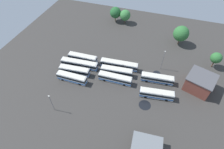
% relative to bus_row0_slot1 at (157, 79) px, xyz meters
% --- Properties ---
extents(ground_plane, '(112.93, 112.93, 0.00)m').
position_rel_bus_row0_slot1_xyz_m(ground_plane, '(15.93, 2.94, -1.78)').
color(ground_plane, '#383533').
extents(bus_row0_slot1, '(12.45, 3.69, 3.36)m').
position_rel_bus_row0_slot1_xyz_m(bus_row0_slot1, '(0.00, 0.00, 0.00)').
color(bus_row0_slot1, silver).
rests_on(bus_row0_slot1, ground_plane).
extents(bus_row0_slot3, '(12.23, 4.08, 3.36)m').
position_rel_bus_row0_slot1_xyz_m(bus_row0_slot3, '(-0.92, 7.44, -0.00)').
color(bus_row0_slot3, silver).
rests_on(bus_row0_slot3, ground_plane).
extents(bus_row1_slot0, '(15.58, 3.65, 3.36)m').
position_rel_bus_row0_slot1_xyz_m(bus_row1_slot0, '(16.11, -2.73, 0.00)').
color(bus_row1_slot0, silver).
rests_on(bus_row1_slot0, ground_plane).
extents(bus_row1_slot1, '(12.77, 3.68, 3.36)m').
position_rel_bus_row0_slot1_xyz_m(bus_row1_slot1, '(16.02, 1.18, 0.00)').
color(bus_row1_slot1, silver).
rests_on(bus_row1_slot1, ground_plane).
extents(bus_row1_slot2, '(13.00, 2.85, 3.36)m').
position_rel_bus_row0_slot1_xyz_m(bus_row1_slot2, '(15.47, 4.96, 0.00)').
color(bus_row1_slot2, silver).
rests_on(bus_row1_slot2, ground_plane).
extents(bus_row2_slot0, '(12.57, 2.90, 3.36)m').
position_rel_bus_row0_slot1_xyz_m(bus_row2_slot0, '(32.25, -1.81, 0.00)').
color(bus_row2_slot0, silver).
rests_on(bus_row2_slot0, ground_plane).
extents(bus_row2_slot1, '(15.58, 3.60, 3.36)m').
position_rel_bus_row0_slot1_xyz_m(bus_row2_slot1, '(31.96, 1.99, 0.00)').
color(bus_row2_slot1, silver).
rests_on(bus_row2_slot1, ground_plane).
extents(bus_row2_slot2, '(12.42, 3.58, 3.36)m').
position_rel_bus_row0_slot1_xyz_m(bus_row2_slot2, '(32.21, 6.09, -0.00)').
color(bus_row2_slot2, silver).
rests_on(bus_row2_slot2, ground_plane).
extents(bus_row2_slot3, '(11.90, 2.61, 3.36)m').
position_rel_bus_row0_slot1_xyz_m(bus_row2_slot3, '(31.46, 9.92, -0.00)').
color(bus_row2_slot3, silver).
rests_on(bus_row2_slot3, ground_plane).
extents(depot_building, '(11.78, 11.59, 6.31)m').
position_rel_bus_row0_slot1_xyz_m(depot_building, '(-15.11, -1.61, 1.39)').
color(depot_building, brown).
rests_on(depot_building, ground_plane).
extents(maintenance_shelter, '(9.00, 7.59, 4.05)m').
position_rel_bus_row0_slot1_xyz_m(maintenance_shelter, '(-0.99, 27.77, 2.07)').
color(maintenance_shelter, slate).
rests_on(maintenance_shelter, ground_plane).
extents(lamp_post_mid_lot, '(0.56, 0.28, 8.05)m').
position_rel_bus_row0_slot1_xyz_m(lamp_post_mid_lot, '(31.38, 23.75, 2.65)').
color(lamp_post_mid_lot, slate).
rests_on(lamp_post_mid_lot, ground_plane).
extents(lamp_post_near_entrance, '(0.56, 0.28, 9.44)m').
position_rel_bus_row0_slot1_xyz_m(lamp_post_near_entrance, '(-0.50, -7.72, 3.36)').
color(lamp_post_near_entrance, slate).
rests_on(lamp_post_near_entrance, ground_plane).
extents(tree_east_edge, '(4.50, 4.50, 7.23)m').
position_rel_bus_row0_slot1_xyz_m(tree_east_edge, '(-20.88, -15.67, 3.18)').
color(tree_east_edge, brown).
rests_on(tree_east_edge, ground_plane).
extents(tree_south_edge, '(7.09, 7.09, 9.39)m').
position_rel_bus_row0_slot1_xyz_m(tree_south_edge, '(-6.11, -27.31, 4.06)').
color(tree_south_edge, brown).
rests_on(tree_south_edge, ground_plane).
extents(tree_northeast, '(5.99, 5.99, 8.16)m').
position_rel_bus_row0_slot1_xyz_m(tree_northeast, '(28.77, -37.51, 3.37)').
color(tree_northeast, brown).
rests_on(tree_northeast, ground_plane).
extents(tree_northwest, '(5.71, 5.71, 7.49)m').
position_rel_bus_row0_slot1_xyz_m(tree_northwest, '(23.26, -37.35, 2.85)').
color(tree_northwest, brown).
rests_on(tree_northwest, ground_plane).
extents(puddle_between_rows, '(4.29, 4.29, 0.01)m').
position_rel_bus_row0_slot1_xyz_m(puddle_between_rows, '(2.20, 12.17, -1.78)').
color(puddle_between_rows, black).
rests_on(puddle_between_rows, ground_plane).
extents(puddle_near_shelter, '(1.73, 1.73, 0.01)m').
position_rel_bus_row0_slot1_xyz_m(puddle_near_shelter, '(32.04, 4.17, -1.78)').
color(puddle_near_shelter, black).
rests_on(puddle_near_shelter, ground_plane).
extents(puddle_front_lane, '(3.01, 3.01, 0.01)m').
position_rel_bus_row0_slot1_xyz_m(puddle_front_lane, '(0.54, -4.56, -1.78)').
color(puddle_front_lane, black).
rests_on(puddle_front_lane, ground_plane).
extents(puddle_centre_drain, '(3.49, 3.49, 0.01)m').
position_rel_bus_row0_slot1_xyz_m(puddle_centre_drain, '(12.93, -5.04, -1.78)').
color(puddle_centre_drain, black).
rests_on(puddle_centre_drain, ground_plane).
extents(puddle_back_corner, '(3.96, 3.96, 0.01)m').
position_rel_bus_row0_slot1_xyz_m(puddle_back_corner, '(1.07, -2.35, -1.78)').
color(puddle_back_corner, black).
rests_on(puddle_back_corner, ground_plane).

